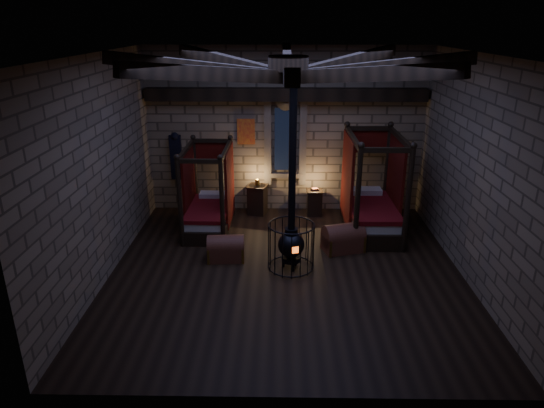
{
  "coord_description": "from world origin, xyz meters",
  "views": [
    {
      "loc": [
        -0.13,
        -8.66,
        4.74
      ],
      "look_at": [
        -0.29,
        0.6,
        1.22
      ],
      "focal_mm": 32.0,
      "sensor_mm": 36.0,
      "label": 1
    }
  ],
  "objects_px": {
    "bed_right": "(371,208)",
    "trunk_right": "(343,239)",
    "trunk_left": "(226,249)",
    "bed_left": "(209,209)",
    "stove": "(291,241)"
  },
  "relations": [
    {
      "from": "bed_left",
      "to": "bed_right",
      "type": "distance_m",
      "value": 3.86
    },
    {
      "from": "trunk_right",
      "to": "stove",
      "type": "xyz_separation_m",
      "value": [
        -1.16,
        -0.83,
        0.32
      ]
    },
    {
      "from": "trunk_right",
      "to": "stove",
      "type": "distance_m",
      "value": 1.46
    },
    {
      "from": "stove",
      "to": "trunk_left",
      "type": "bearing_deg",
      "value": 148.53
    },
    {
      "from": "bed_left",
      "to": "bed_right",
      "type": "relative_size",
      "value": 0.87
    },
    {
      "from": "trunk_right",
      "to": "stove",
      "type": "relative_size",
      "value": 0.24
    },
    {
      "from": "bed_left",
      "to": "trunk_left",
      "type": "xyz_separation_m",
      "value": [
        0.57,
        -1.62,
        -0.25
      ]
    },
    {
      "from": "trunk_left",
      "to": "stove",
      "type": "relative_size",
      "value": 0.19
    },
    {
      "from": "bed_right",
      "to": "bed_left",
      "type": "bearing_deg",
      "value": 179.24
    },
    {
      "from": "trunk_left",
      "to": "bed_left",
      "type": "bearing_deg",
      "value": 105.82
    },
    {
      "from": "bed_left",
      "to": "stove",
      "type": "distance_m",
      "value": 2.76
    },
    {
      "from": "bed_right",
      "to": "trunk_left",
      "type": "xyz_separation_m",
      "value": [
        -3.29,
        -1.59,
        -0.33
      ]
    },
    {
      "from": "trunk_left",
      "to": "trunk_right",
      "type": "relative_size",
      "value": 0.81
    },
    {
      "from": "trunk_left",
      "to": "bed_right",
      "type": "bearing_deg",
      "value": 22.3
    },
    {
      "from": "bed_right",
      "to": "trunk_right",
      "type": "distance_m",
      "value": 1.38
    }
  ]
}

